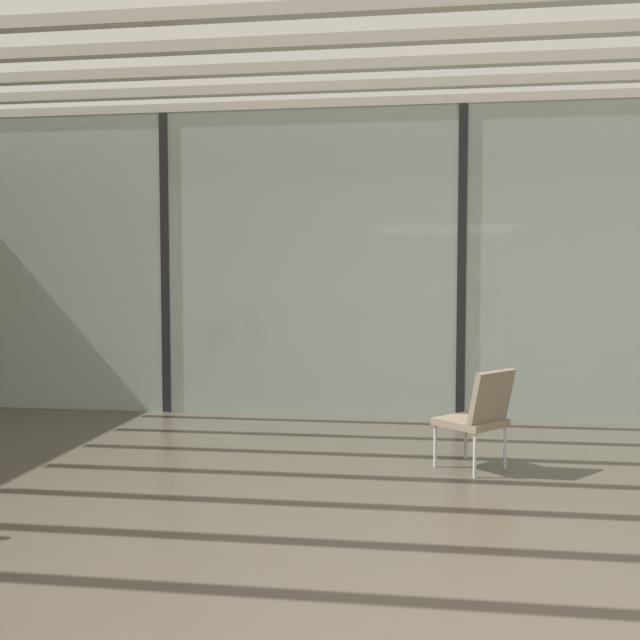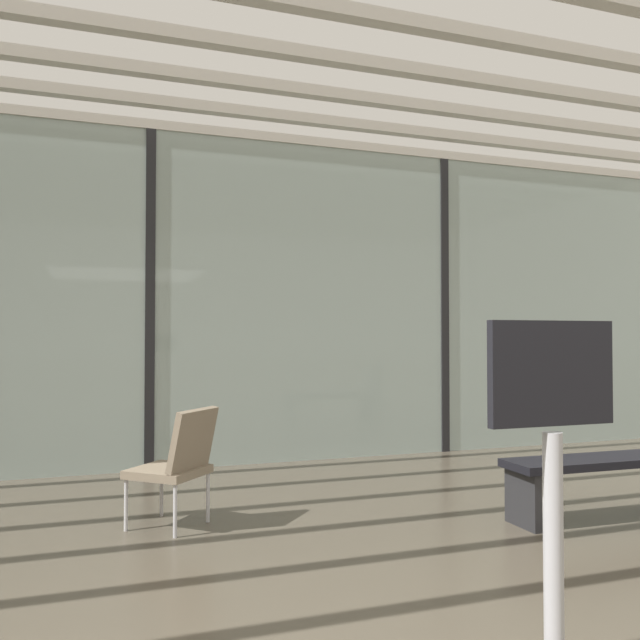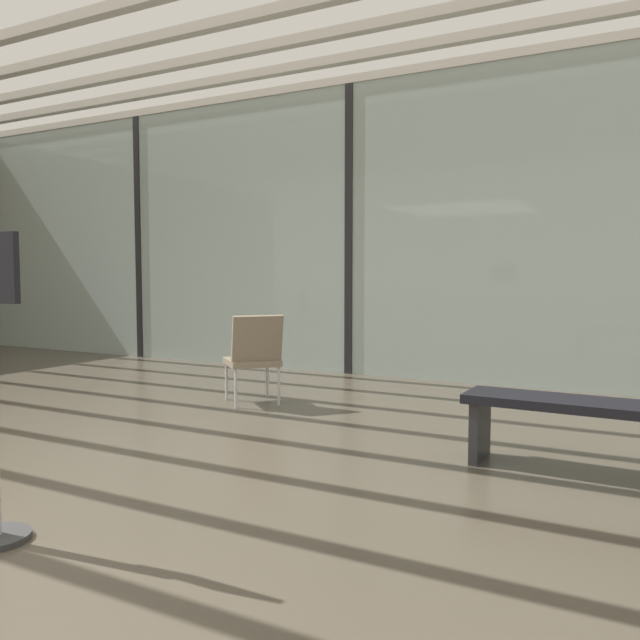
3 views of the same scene
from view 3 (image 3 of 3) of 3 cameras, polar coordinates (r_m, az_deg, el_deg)
The scene contains 6 objects.
glass_curtain_wall at distance 8.08m, azimuth 2.70°, elevation 7.91°, with size 14.00×0.08×3.58m, color #A3B7B2.
window_mullion_0 at distance 10.09m, azimuth -15.67°, elevation 7.00°, with size 0.10×0.12×3.58m, color black.
window_mullion_1 at distance 8.08m, azimuth 2.70°, elevation 7.91°, with size 0.10×0.12×3.58m, color black.
parked_airplane at distance 13.64m, azimuth 20.72°, elevation 7.61°, with size 13.75×4.30×4.30m.
lounge_chair_3 at distance 6.19m, azimuth -5.87°, elevation -2.96°, with size 0.71×0.71×0.87m.
waiting_bench at distance 4.36m, azimuth 22.65°, elevation -8.00°, with size 1.51×0.44×0.47m.
Camera 3 is at (3.48, -2.08, 1.25)m, focal length 36.03 mm.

